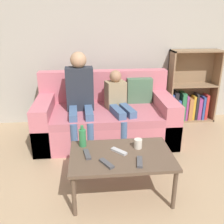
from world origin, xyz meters
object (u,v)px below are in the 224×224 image
Objects in this scene: coffee_table at (121,158)px; bottle at (82,137)px; tv_remote_0 at (87,154)px; tv_remote_3 at (107,163)px; couch at (106,118)px; person_adult at (80,93)px; bookshelf at (189,95)px; person_child at (119,104)px; tv_remote_1 at (119,151)px; cup_near at (138,144)px; tv_remote_2 at (140,162)px.

bottle is (-0.36, 0.20, 0.14)m from coffee_table.
tv_remote_3 is (0.17, -0.17, 0.00)m from tv_remote_0.
couch is 0.54m from person_adult.
bookshelf is at bearing 36.51° from tv_remote_0.
bottle is (0.04, -0.93, -0.18)m from person_adult.
bookshelf reaches higher than tv_remote_0.
person_child is at bearing -39.61° from couch.
person_child is (0.11, 1.08, 0.17)m from coffee_table.
couch is 11.86× the size of tv_remote_1.
tv_remote_3 is (-0.09, -1.38, 0.14)m from couch.
person_adult reaches higher than coffee_table.
tv_remote_3 is at bearing -55.32° from tv_remote_0.
couch is 1.52× the size of person_adult.
tv_remote_1 is (-0.02, 0.04, 0.05)m from coffee_table.
cup_near is (0.18, 0.11, 0.09)m from coffee_table.
tv_remote_0 and tv_remote_2 have the same top height.
tv_remote_2 is at bearing -97.87° from cup_near.
tv_remote_0 is 1.00× the size of tv_remote_2.
bottle is (-0.21, 0.36, 0.08)m from tv_remote_3.
tv_remote_1 is at bearing -110.78° from person_child.
bookshelf is at bearing 17.31° from person_adult.
bookshelf reaches higher than cup_near.
couch is 1.91× the size of person_child.
cup_near is at bearing 92.62° from tv_remote_2.
tv_remote_0 is 0.21m from bottle.
person_adult is at bearing 66.45° from tv_remote_1.
bookshelf is 2.23m from coffee_table.
person_adult is at bearing -160.05° from bookshelf.
tv_remote_0 is (-0.50, -0.09, -0.04)m from cup_near.
coffee_table is at bearing 15.65° from tv_remote_3.
cup_near reaches higher than tv_remote_2.
cup_near reaches higher than coffee_table.
person_child is (0.17, -0.14, 0.26)m from couch.
person_adult is 13.12× the size of cup_near.
person_child reaches higher than tv_remote_3.
tv_remote_3 is (-0.13, -0.20, 0.00)m from tv_remote_1.
person_adult reaches higher than couch.
person_adult reaches higher than bottle.
coffee_table is 5.52× the size of tv_remote_0.
tv_remote_2 is at bearing -35.70° from bottle.
tv_remote_0 is at bearing -88.59° from person_adult.
tv_remote_2 is (0.46, -0.18, 0.00)m from tv_remote_0.
tv_remote_2 is (0.03, -1.24, -0.12)m from person_child.
person_child is at bearing 47.21° from tv_remote_3.
bottle is (-0.04, 0.19, 0.08)m from tv_remote_0.
bookshelf is 2.28m from tv_remote_2.
coffee_table is 4.38× the size of bottle.
coffee_table is at bearing -87.28° from couch.
person_adult is 5.55× the size of bottle.
bottle is at bearing 93.03° from tv_remote_0.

